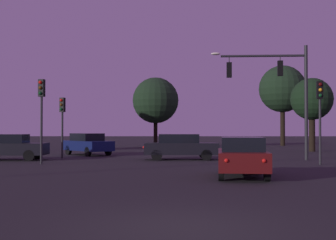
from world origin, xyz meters
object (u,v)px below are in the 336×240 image
Objects in this scene: car_far_lane at (88,144)px; tree_center_horizon at (282,89)px; traffic_light_corner_left at (320,105)px; car_crossing_right at (7,147)px; car_nearside_lane at (242,156)px; tree_left_far at (156,101)px; traffic_signal_mast_arm at (279,82)px; car_crossing_left at (180,146)px; tree_right_cluster at (312,100)px; traffic_light_corner_right at (62,115)px; traffic_light_median at (41,104)px.

tree_center_horizon is (17.87, 18.20, 5.37)m from car_far_lane.
traffic_light_corner_left is 0.94× the size of car_crossing_right.
tree_center_horizon reaches higher than car_nearside_lane.
traffic_signal_mast_arm is at bearing -66.31° from tree_left_far.
car_crossing_left is 0.51× the size of tree_center_horizon.
traffic_light_corner_left reaches higher than car_crossing_right.
car_nearside_lane and car_crossing_right have the same top height.
traffic_light_corner_left is at bearing -99.24° from tree_center_horizon.
tree_right_cluster is at bearing 75.04° from traffic_light_corner_left.
traffic_signal_mast_arm is 1.56× the size of car_far_lane.
tree_right_cluster is at bearing -30.97° from tree_left_far.
tree_left_far is (5.18, 16.70, 1.93)m from traffic_light_corner_right.
car_crossing_left is at bearing 151.89° from traffic_light_corner_left.
traffic_light_corner_right is at bearing 160.60° from traffic_light_corner_left.
tree_left_far is (-9.29, 21.79, 1.60)m from traffic_light_corner_left.
car_nearside_lane and car_crossing_left have the same top height.
tree_center_horizon reaches higher than car_far_lane.
tree_center_horizon is at bearing 76.37° from traffic_signal_mast_arm.
car_nearside_lane is at bearing -113.19° from tree_right_cluster.
car_far_lane is 0.49× the size of tree_center_horizon.
tree_left_far reaches higher than car_crossing_right.
traffic_light_corner_right is 5.03m from traffic_light_median.
tree_center_horizon is at bearing 20.16° from tree_left_far.
traffic_light_median reaches higher than car_crossing_left.
traffic_light_corner_right is at bearing 173.28° from traffic_signal_mast_arm.
tree_left_far is at bearing 113.69° from traffic_signal_mast_arm.
traffic_signal_mast_arm is 1.49× the size of car_crossing_right.
car_nearside_lane is at bearing -49.61° from traffic_light_corner_right.
car_nearside_lane is 28.55m from tree_left_far.
tree_left_far is at bearing 76.90° from traffic_light_median.
car_far_lane is 18.38m from tree_right_cluster.
tree_left_far is at bearing 113.08° from traffic_light_corner_left.
car_far_lane is at bearing -107.76° from tree_left_far.
traffic_light_corner_left is 15.34m from traffic_light_corner_right.
tree_left_far is (-4.39, 27.95, 3.84)m from car_nearside_lane.
tree_right_cluster is at bearing 64.35° from traffic_signal_mast_arm.
tree_right_cluster reaches higher than traffic_light_corner_right.
tree_center_horizon reaches higher than tree_left_far.
car_crossing_right is (-2.75, -1.87, -1.91)m from traffic_light_corner_right.
traffic_light_median is 22.82m from tree_right_cluster.
car_crossing_right is (-10.13, -0.57, 0.00)m from car_crossing_left.
traffic_signal_mast_arm reaches higher than traffic_light_corner_right.
traffic_light_corner_left is at bearing -19.40° from traffic_light_corner_right.
tree_center_horizon is at bearing 74.32° from car_nearside_lane.
traffic_signal_mast_arm is at bearing -103.63° from tree_center_horizon.
traffic_signal_mast_arm is 1.13× the size of tree_right_cluster.
traffic_light_corner_right reaches higher than car_nearside_lane.
traffic_light_corner_right is (-14.47, 5.09, -0.32)m from traffic_light_corner_left.
traffic_light_corner_left is 0.95× the size of car_crossing_left.
traffic_light_corner_right is at bearing -130.94° from tree_center_horizon.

